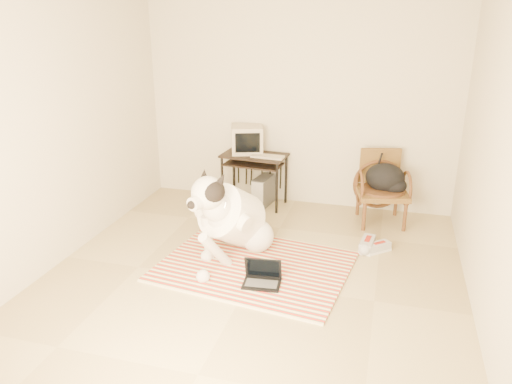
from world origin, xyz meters
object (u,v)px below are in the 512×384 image
at_px(computer_desk, 254,162).
at_px(pc_tower, 264,191).
at_px(laptop, 262,277).
at_px(crt_monitor, 247,139).
at_px(dog, 232,218).
at_px(backpack, 387,179).
at_px(rattan_chair, 382,187).

height_order(computer_desk, pc_tower, computer_desk).
relative_size(laptop, computer_desk, 0.43).
xyz_separation_m(computer_desk, crt_monitor, (-0.12, 0.08, 0.27)).
xyz_separation_m(laptop, computer_desk, (-0.63, 1.97, 0.51)).
height_order(dog, pc_tower, dog).
distance_m(laptop, backpack, 2.16).
bearing_deg(laptop, pc_tower, 104.36).
bearing_deg(backpack, rattan_chair, 154.94).
xyz_separation_m(computer_desk, pc_tower, (0.12, 0.02, -0.40)).
bearing_deg(crt_monitor, rattan_chair, -6.64).
height_order(laptop, backpack, backpack).
bearing_deg(backpack, crt_monitor, 172.80).
distance_m(laptop, crt_monitor, 2.33).
bearing_deg(pc_tower, crt_monitor, 165.58).
xyz_separation_m(rattan_chair, backpack, (0.05, -0.02, 0.12)).
xyz_separation_m(laptop, rattan_chair, (1.00, 1.85, 0.36)).
bearing_deg(crt_monitor, pc_tower, -14.42).
distance_m(laptop, pc_tower, 2.06).
bearing_deg(backpack, laptop, -119.87).
bearing_deg(computer_desk, backpack, -4.90).
relative_size(crt_monitor, backpack, 1.01).
distance_m(dog, backpack, 2.01).
distance_m(dog, rattan_chair, 1.98).
height_order(dog, computer_desk, dog).
bearing_deg(rattan_chair, backpack, -25.06).
bearing_deg(computer_desk, crt_monitor, 144.88).
bearing_deg(computer_desk, dog, -83.46).
bearing_deg(backpack, dog, -139.34).
bearing_deg(rattan_chair, laptop, -118.34).
xyz_separation_m(pc_tower, backpack, (1.56, -0.17, 0.37)).
distance_m(crt_monitor, backpack, 1.84).
bearing_deg(crt_monitor, computer_desk, -35.12).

